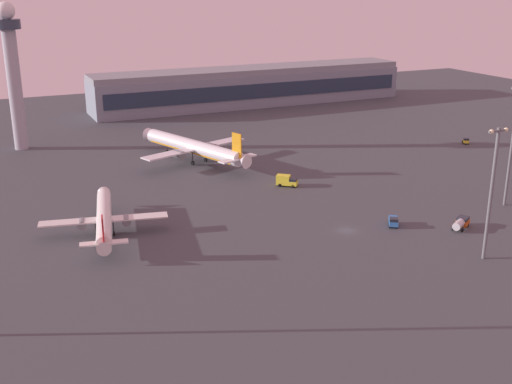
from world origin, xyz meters
The scene contains 10 objects.
ground_plane centered at (0.00, 0.00, 0.00)m, with size 416.00×416.00×0.00m, color #424449.
terminal_building centered at (43.09, 147.54, 8.09)m, with size 141.48×22.40×16.40m.
control_tower centered at (-58.37, 106.74, 26.71)m, with size 8.00×8.00×46.77m.
airplane_mid_apron centered at (-49.24, 20.89, 3.45)m, with size 27.65×35.30×9.12m.
airplane_taxiway_distant centered at (-11.97, 67.48, 4.61)m, with size 36.18×45.95×12.19m.
baggage_tractor centered at (11.03, -2.09, 1.18)m, with size 3.90×4.54×2.25m.
catering_truck centered at (2.56, 34.27, 1.58)m, with size 5.84×5.43×3.05m.
pushback_tug centered at (79.46, 50.41, 1.07)m, with size 3.11×3.56×2.05m.
fuel_truck centered at (23.85, -9.62, 1.37)m, with size 6.48×5.04×2.35m.
apron_light_central centered at (16.74, -24.25, 15.23)m, with size 4.80×0.90×26.75m.
Camera 1 is at (-73.54, -111.68, 52.99)m, focal length 44.84 mm.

